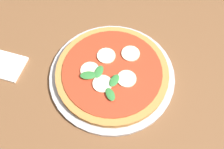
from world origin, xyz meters
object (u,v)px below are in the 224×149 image
(pizza, at_px, (112,72))
(napkin, at_px, (2,65))
(serving_tray, at_px, (112,75))
(dining_table, at_px, (141,91))

(pizza, xyz_separation_m, napkin, (0.33, -0.06, -0.02))
(serving_tray, xyz_separation_m, pizza, (-0.00, 0.00, 0.02))
(dining_table, distance_m, serving_tray, 0.14)
(dining_table, xyz_separation_m, napkin, (0.42, -0.06, 0.10))
(dining_table, distance_m, napkin, 0.44)
(pizza, height_order, napkin, pizza)
(dining_table, bearing_deg, pizza, -3.52)
(dining_table, height_order, napkin, napkin)
(dining_table, distance_m, pizza, 0.16)
(pizza, bearing_deg, dining_table, 176.48)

